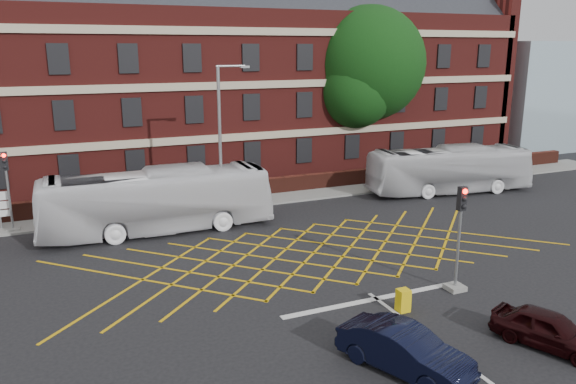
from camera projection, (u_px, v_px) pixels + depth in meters
name	position (u px, v px, depth m)	size (l,w,h in m)	color
ground	(334.00, 267.00, 24.83)	(120.00, 120.00, 0.00)	black
victorian_building	(202.00, 70.00, 42.50)	(51.00, 12.17, 20.40)	#5D1A18
boundary_wall	(239.00, 190.00, 36.24)	(56.00, 0.50, 1.10)	#471B13
far_pavement	(244.00, 201.00, 35.47)	(60.00, 3.00, 0.12)	slate
glass_block	(539.00, 94.00, 55.37)	(14.00, 10.00, 10.00)	#99B2BF
box_junction_hatching	(314.00, 253.00, 26.60)	(11.50, 0.12, 0.02)	#CC990C
stop_line	(376.00, 299.00, 21.72)	(8.00, 0.30, 0.02)	silver
bus_left	(157.00, 201.00, 29.32)	(2.81, 12.02, 3.35)	silver
bus_right	(450.00, 170.00, 37.36)	(2.61, 11.13, 3.10)	silver
car_navy	(404.00, 350.00, 16.74)	(1.46, 4.18, 1.38)	black
car_maroon	(549.00, 329.00, 18.12)	(1.45, 3.59, 1.22)	black
deciduous_tree	(368.00, 72.00, 42.43)	(8.58, 8.58, 12.58)	black
traffic_light_near	(458.00, 248.00, 22.10)	(0.70, 0.70, 4.27)	slate
traffic_light_far	(10.00, 199.00, 29.24)	(0.70, 0.70, 4.27)	slate
street_lamp	(222.00, 169.00, 31.02)	(2.25, 1.00, 8.55)	slate
utility_cabinet	(403.00, 300.00, 20.62)	(0.45, 0.41, 0.85)	yellow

